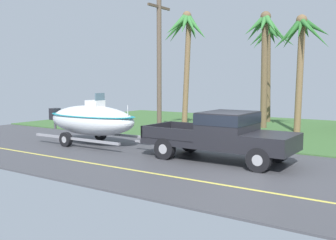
% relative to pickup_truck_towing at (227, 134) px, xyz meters
% --- Properties ---
extents(ground, '(36.00, 22.00, 0.11)m').
position_rel_pickup_truck_towing_xyz_m(ground, '(0.90, 7.22, -1.03)').
color(ground, '#424247').
extents(pickup_truck_towing, '(5.78, 2.14, 1.80)m').
position_rel_pickup_truck_towing_xyz_m(pickup_truck_towing, '(0.00, 0.00, 0.00)').
color(pickup_truck_towing, black).
rests_on(pickup_truck_towing, ground).
extents(boat_on_trailer, '(6.15, 2.40, 2.36)m').
position_rel_pickup_truck_towing_xyz_m(boat_on_trailer, '(-6.79, -0.00, 0.11)').
color(boat_on_trailer, gray).
rests_on(boat_on_trailer, ground).
extents(palm_tree_near_left, '(2.64, 3.10, 6.97)m').
position_rel_pickup_truck_towing_xyz_m(palm_tree_near_left, '(-2.35, 9.96, 4.25)').
color(palm_tree_near_left, brown).
rests_on(palm_tree_near_left, ground).
extents(palm_tree_near_right, '(2.93, 2.92, 6.79)m').
position_rel_pickup_truck_towing_xyz_m(palm_tree_near_right, '(-5.71, 6.49, 4.37)').
color(palm_tree_near_right, brown).
rests_on(palm_tree_near_right, ground).
extents(palm_tree_far_left, '(3.22, 3.03, 6.50)m').
position_rel_pickup_truck_towing_xyz_m(palm_tree_far_left, '(-0.13, 9.46, 3.96)').
color(palm_tree_far_left, brown).
rests_on(palm_tree_far_left, ground).
extents(palm_tree_far_right, '(3.36, 2.77, 6.77)m').
position_rel_pickup_truck_towing_xyz_m(palm_tree_far_right, '(-3.29, 13.33, 4.16)').
color(palm_tree_far_right, brown).
rests_on(palm_tree_far_right, ground).
extents(utility_pole, '(0.24, 1.80, 7.17)m').
position_rel_pickup_truck_towing_xyz_m(utility_pole, '(-5.52, 3.57, 2.72)').
color(utility_pole, brown).
rests_on(utility_pole, ground).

